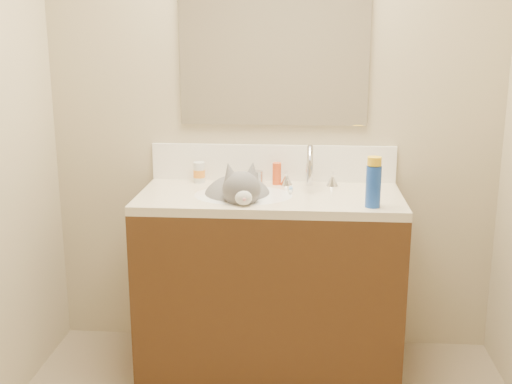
% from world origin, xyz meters
% --- Properties ---
extents(room_shell, '(2.24, 2.54, 2.52)m').
position_xyz_m(room_shell, '(0.00, 0.00, 1.49)').
color(room_shell, tan).
rests_on(room_shell, ground).
extents(vanity_cabinet, '(1.20, 0.55, 0.82)m').
position_xyz_m(vanity_cabinet, '(0.00, 0.97, 0.41)').
color(vanity_cabinet, '#422612').
rests_on(vanity_cabinet, ground).
extents(counter_slab, '(1.20, 0.55, 0.04)m').
position_xyz_m(counter_slab, '(0.00, 0.97, 0.84)').
color(counter_slab, beige).
rests_on(counter_slab, vanity_cabinet).
extents(basin, '(0.45, 0.36, 0.14)m').
position_xyz_m(basin, '(-0.12, 0.94, 0.79)').
color(basin, white).
rests_on(basin, vanity_cabinet).
extents(faucet, '(0.28, 0.20, 0.21)m').
position_xyz_m(faucet, '(0.18, 1.11, 0.95)').
color(faucet, silver).
rests_on(faucet, counter_slab).
extents(cat, '(0.42, 0.47, 0.34)m').
position_xyz_m(cat, '(-0.14, 0.95, 0.84)').
color(cat, '#585558').
rests_on(cat, basin).
extents(backsplash, '(1.20, 0.02, 0.18)m').
position_xyz_m(backsplash, '(0.00, 1.24, 0.95)').
color(backsplash, white).
rests_on(backsplash, counter_slab).
extents(mirror, '(0.90, 0.02, 0.80)m').
position_xyz_m(mirror, '(0.00, 1.24, 1.54)').
color(mirror, white).
rests_on(mirror, room_shell).
extents(pill_bottle, '(0.06, 0.06, 0.10)m').
position_xyz_m(pill_bottle, '(-0.36, 1.18, 0.91)').
color(pill_bottle, silver).
rests_on(pill_bottle, counter_slab).
extents(pill_label, '(0.07, 0.07, 0.04)m').
position_xyz_m(pill_label, '(-0.36, 1.18, 0.90)').
color(pill_label, orange).
rests_on(pill_label, pill_bottle).
extents(silver_jar, '(0.07, 0.07, 0.06)m').
position_xyz_m(silver_jar, '(-0.07, 1.17, 0.89)').
color(silver_jar, '#B7B7BC').
rests_on(silver_jar, counter_slab).
extents(amber_bottle, '(0.05, 0.05, 0.11)m').
position_xyz_m(amber_bottle, '(0.02, 1.16, 0.91)').
color(amber_bottle, '#E14A1A').
rests_on(amber_bottle, counter_slab).
extents(toothbrush, '(0.02, 0.13, 0.01)m').
position_xyz_m(toothbrush, '(0.09, 1.04, 0.86)').
color(toothbrush, silver).
rests_on(toothbrush, counter_slab).
extents(toothbrush_head, '(0.02, 0.03, 0.02)m').
position_xyz_m(toothbrush_head, '(0.09, 1.04, 0.87)').
color(toothbrush_head, '#6CA5E6').
rests_on(toothbrush_head, counter_slab).
extents(spray_can, '(0.08, 0.08, 0.18)m').
position_xyz_m(spray_can, '(0.45, 0.79, 0.95)').
color(spray_can, '#1843AE').
rests_on(spray_can, counter_slab).
extents(spray_cap, '(0.08, 0.08, 0.04)m').
position_xyz_m(spray_cap, '(0.45, 0.79, 1.06)').
color(spray_cap, yellow).
rests_on(spray_cap, spray_can).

